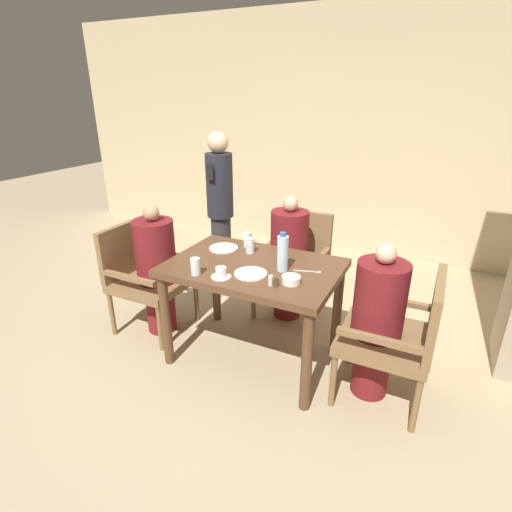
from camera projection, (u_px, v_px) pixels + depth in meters
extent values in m
plane|color=tan|center=(254.00, 355.00, 3.10)|extent=(16.00, 16.00, 0.00)
cube|color=#C6B289|center=(350.00, 137.00, 4.67)|extent=(8.00, 0.06, 2.80)
cube|color=brown|center=(253.00, 268.00, 2.81)|extent=(1.19, 0.81, 0.05)
cylinder|color=brown|center=(166.00, 321.00, 2.89)|extent=(0.07, 0.07, 0.72)
cylinder|color=brown|center=(307.00, 362.00, 2.45)|extent=(0.07, 0.07, 0.72)
cylinder|color=brown|center=(216.00, 282.00, 3.47)|extent=(0.07, 0.07, 0.72)
cylinder|color=brown|center=(337.00, 310.00, 3.03)|extent=(0.07, 0.07, 0.72)
cube|color=brown|center=(153.00, 282.00, 3.31)|extent=(0.56, 0.56, 0.07)
cube|color=brown|center=(125.00, 249.00, 3.32)|extent=(0.05, 0.56, 0.44)
cube|color=brown|center=(170.00, 255.00, 3.47)|extent=(0.50, 0.04, 0.04)
cube|color=brown|center=(129.00, 278.00, 3.04)|extent=(0.50, 0.04, 0.04)
cylinder|color=brown|center=(196.00, 300.00, 3.51)|extent=(0.04, 0.04, 0.39)
cylinder|color=brown|center=(160.00, 328.00, 3.10)|extent=(0.04, 0.04, 0.39)
cylinder|color=brown|center=(152.00, 289.00, 3.71)|extent=(0.04, 0.04, 0.39)
cylinder|color=brown|center=(112.00, 314.00, 3.30)|extent=(0.04, 0.04, 0.39)
cylinder|color=maroon|center=(161.00, 305.00, 3.37)|extent=(0.24, 0.24, 0.46)
cylinder|color=maroon|center=(155.00, 251.00, 3.18)|extent=(0.32, 0.32, 0.51)
sphere|color=tan|center=(151.00, 213.00, 3.06)|extent=(0.13, 0.13, 0.13)
cube|color=brown|center=(291.00, 269.00, 3.55)|extent=(0.56, 0.56, 0.07)
cube|color=brown|center=(302.00, 234.00, 3.67)|extent=(0.56, 0.05, 0.44)
cube|color=brown|center=(320.00, 258.00, 3.39)|extent=(0.04, 0.50, 0.04)
cube|color=brown|center=(265.00, 249.00, 3.60)|extent=(0.04, 0.50, 0.04)
cylinder|color=brown|center=(307.00, 311.00, 3.34)|extent=(0.04, 0.04, 0.39)
cylinder|color=brown|center=(253.00, 299.00, 3.54)|extent=(0.04, 0.04, 0.39)
cylinder|color=brown|center=(324.00, 287.00, 3.75)|extent=(0.04, 0.04, 0.39)
cylinder|color=brown|center=(276.00, 277.00, 3.95)|extent=(0.04, 0.04, 0.39)
cylinder|color=maroon|center=(288.00, 292.00, 3.58)|extent=(0.24, 0.24, 0.46)
cylinder|color=maroon|center=(289.00, 241.00, 3.39)|extent=(0.32, 0.32, 0.52)
sphere|color=tan|center=(291.00, 204.00, 3.27)|extent=(0.13, 0.13, 0.13)
cube|color=brown|center=(384.00, 339.00, 2.56)|extent=(0.56, 0.56, 0.07)
cube|color=brown|center=(435.00, 314.00, 2.35)|extent=(0.05, 0.56, 0.44)
cube|color=brown|center=(380.00, 340.00, 2.28)|extent=(0.50, 0.04, 0.04)
cube|color=brown|center=(394.00, 301.00, 2.71)|extent=(0.50, 0.04, 0.04)
cylinder|color=brown|center=(333.00, 380.00, 2.54)|extent=(0.04, 0.04, 0.39)
cylinder|color=brown|center=(352.00, 340.00, 2.95)|extent=(0.04, 0.04, 0.39)
cylinder|color=brown|center=(416.00, 406.00, 2.34)|extent=(0.04, 0.04, 0.39)
cylinder|color=brown|center=(423.00, 358.00, 2.75)|extent=(0.04, 0.04, 0.39)
cylinder|color=maroon|center=(371.00, 362.00, 2.65)|extent=(0.24, 0.24, 0.46)
cylinder|color=maroon|center=(380.00, 299.00, 2.47)|extent=(0.32, 0.32, 0.49)
sphere|color=beige|center=(386.00, 254.00, 2.36)|extent=(0.12, 0.12, 0.12)
cylinder|color=#2D2D33|center=(222.00, 249.00, 4.17)|extent=(0.20, 0.20, 0.73)
cylinder|color=#23232D|center=(220.00, 185.00, 3.91)|extent=(0.26, 0.26, 0.62)
sphere|color=beige|center=(218.00, 142.00, 3.76)|extent=(0.20, 0.20, 0.20)
cube|color=black|center=(210.00, 172.00, 3.72)|extent=(0.07, 0.01, 0.14)
cylinder|color=white|center=(251.00, 274.00, 2.65)|extent=(0.22, 0.22, 0.01)
cylinder|color=white|center=(223.00, 248.00, 3.08)|extent=(0.22, 0.22, 0.01)
cylinder|color=white|center=(221.00, 277.00, 2.61)|extent=(0.13, 0.13, 0.01)
cylinder|color=white|center=(221.00, 272.00, 2.60)|extent=(0.07, 0.07, 0.06)
cylinder|color=white|center=(291.00, 280.00, 2.52)|extent=(0.12, 0.12, 0.05)
cylinder|color=silver|center=(283.00, 253.00, 2.67)|extent=(0.08, 0.08, 0.25)
cylinder|color=#3359B2|center=(283.00, 234.00, 2.62)|extent=(0.04, 0.04, 0.03)
cylinder|color=silver|center=(195.00, 267.00, 2.63)|extent=(0.06, 0.06, 0.12)
cylinder|color=silver|center=(248.00, 240.00, 3.10)|extent=(0.06, 0.06, 0.12)
cylinder|color=silver|center=(250.00, 246.00, 2.98)|extent=(0.06, 0.06, 0.12)
cylinder|color=white|center=(271.00, 280.00, 2.49)|extent=(0.03, 0.03, 0.07)
cylinder|color=#4C3D2D|center=(276.00, 282.00, 2.48)|extent=(0.03, 0.03, 0.06)
cube|color=silver|center=(306.00, 271.00, 2.70)|extent=(0.16, 0.05, 0.00)
cube|color=silver|center=(318.00, 272.00, 2.68)|extent=(0.04, 0.03, 0.00)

